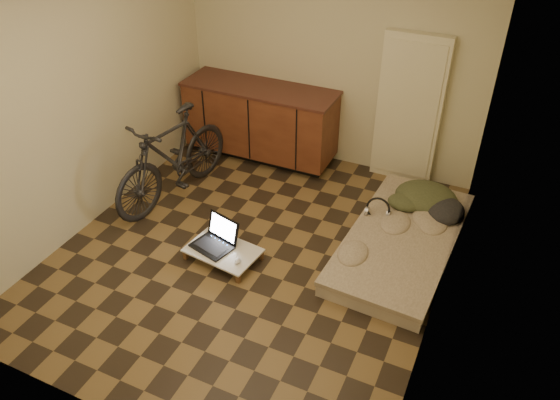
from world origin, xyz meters
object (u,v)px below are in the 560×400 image
at_px(lap_desk, 223,251).
at_px(bicycle, 172,153).
at_px(futon, 402,241).
at_px(laptop, 216,240).

bearing_deg(lap_desk, bicycle, 151.56).
relative_size(futon, lap_desk, 2.81).
bearing_deg(futon, lap_desk, -146.96).
relative_size(lap_desk, laptop, 1.62).
bearing_deg(laptop, bicycle, 158.03).
xyz_separation_m(lap_desk, laptop, (-0.10, 0.04, 0.07)).
bearing_deg(laptop, futon, 42.28).
bearing_deg(futon, bicycle, -173.53).
distance_m(bicycle, lap_desk, 1.31).
bearing_deg(bicycle, lap_desk, -26.16).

